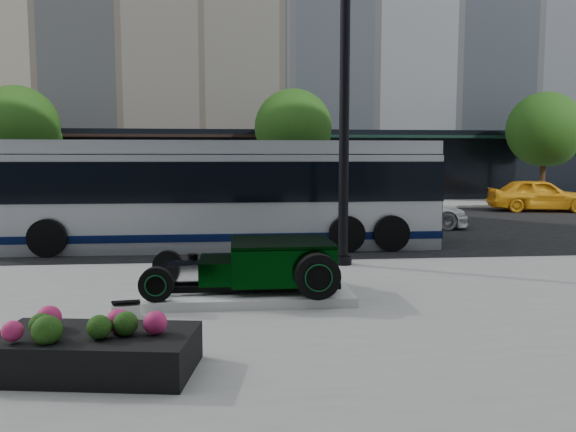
{
  "coord_description": "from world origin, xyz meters",
  "views": [
    {
      "loc": [
        -2.01,
        -14.65,
        2.49
      ],
      "look_at": [
        -0.79,
        -2.43,
        1.2
      ],
      "focal_mm": 35.0,
      "sensor_mm": 36.0,
      "label": 1
    }
  ],
  "objects": [
    {
      "name": "ground",
      "position": [
        0.0,
        0.0,
        0.0
      ],
      "size": [
        120.0,
        120.0,
        0.0
      ],
      "primitive_type": "plane",
      "color": "black",
      "rests_on": "ground"
    },
    {
      "name": "sidewalk_far",
      "position": [
        0.0,
        14.0,
        0.06
      ],
      "size": [
        70.0,
        4.0,
        0.12
      ],
      "primitive_type": "cube",
      "color": "gray",
      "rests_on": "ground"
    },
    {
      "name": "street_trees",
      "position": [
        1.15,
        13.07,
        3.77
      ],
      "size": [
        29.8,
        3.8,
        5.7
      ],
      "color": "black",
      "rests_on": "sidewalk_far"
    },
    {
      "name": "display_plinth",
      "position": [
        -1.74,
        -5.24,
        0.2
      ],
      "size": [
        3.4,
        1.8,
        0.15
      ],
      "primitive_type": "cube",
      "color": "silver",
      "rests_on": "sidewalk_near"
    },
    {
      "name": "hot_rod",
      "position": [
        -1.41,
        -5.24,
        0.7
      ],
      "size": [
        3.22,
        2.0,
        0.81
      ],
      "color": "black",
      "rests_on": "display_plinth"
    },
    {
      "name": "info_plaque",
      "position": [
        -3.58,
        -6.39,
        0.24
      ],
      "size": [
        0.43,
        0.35,
        0.31
      ],
      "color": "silver",
      "rests_on": "sidewalk_near"
    },
    {
      "name": "lamppost",
      "position": [
        0.42,
        -2.54,
        3.47
      ],
      "size": [
        0.4,
        0.4,
        7.25
      ],
      "color": "black",
      "rests_on": "sidewalk_near"
    },
    {
      "name": "flower_planter",
      "position": [
        -3.55,
        -8.47,
        0.38
      ],
      "size": [
        2.34,
        1.43,
        0.71
      ],
      "color": "black",
      "rests_on": "sidewalk_near"
    },
    {
      "name": "transit_bus",
      "position": [
        -2.41,
        1.06,
        1.49
      ],
      "size": [
        12.12,
        2.88,
        2.92
      ],
      "color": "silver",
      "rests_on": "ground"
    },
    {
      "name": "white_sedan",
      "position": [
        4.14,
        4.75,
        0.62
      ],
      "size": [
        4.58,
        2.67,
        1.25
      ],
      "primitive_type": "imported",
      "rotation": [
        0.0,
        0.0,
        1.34
      ],
      "color": "white",
      "rests_on": "ground"
    },
    {
      "name": "yellow_taxi",
      "position": [
        12.07,
        9.92,
        0.76
      ],
      "size": [
        4.71,
        2.66,
        1.51
      ],
      "primitive_type": "imported",
      "rotation": [
        0.0,
        0.0,
        1.36
      ],
      "color": "#FAAE19",
      "rests_on": "ground"
    }
  ]
}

